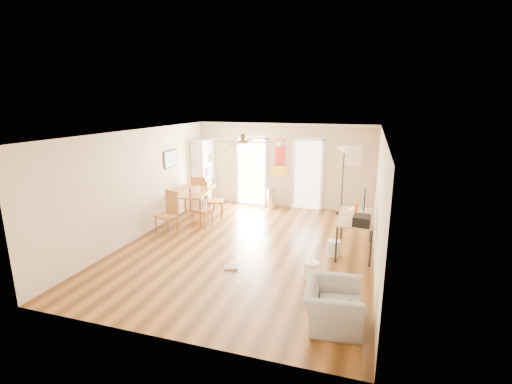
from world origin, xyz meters
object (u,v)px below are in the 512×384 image
(wastebasket_b, at_px, (311,270))
(dining_chair_right_a, at_px, (215,199))
(wastebasket_a, at_px, (334,248))
(dining_chair_near, at_px, (166,213))
(armchair, at_px, (333,305))
(bookshelf, at_px, (204,172))
(dining_chair_far, at_px, (201,194))
(dining_table, at_px, (192,205))
(torchiere_lamp, at_px, (343,181))
(trash_can, at_px, (272,198))
(printer, at_px, (362,221))
(computer_desk, at_px, (355,234))
(dining_chair_right_b, at_px, (202,208))

(wastebasket_b, bearing_deg, dining_chair_right_a, 137.99)
(wastebasket_a, height_order, wastebasket_b, wastebasket_b)
(dining_chair_near, relative_size, armchair, 1.12)
(bookshelf, relative_size, dining_chair_right_a, 1.94)
(armchair, bearing_deg, dining_chair_far, 38.66)
(dining_table, relative_size, dining_chair_far, 1.56)
(torchiere_lamp, bearing_deg, trash_can, 179.80)
(printer, height_order, wastebasket_b, printer)
(printer, relative_size, wastebasket_b, 1.18)
(dining_chair_right_a, xyz_separation_m, trash_can, (1.30, 1.39, -0.23))
(dining_chair_near, xyz_separation_m, wastebasket_b, (3.85, -1.30, -0.37))
(computer_desk, relative_size, armchair, 1.58)
(printer, distance_m, wastebasket_a, 0.94)
(computer_desk, height_order, printer, printer)
(dining_chair_right_a, bearing_deg, computer_desk, -125.91)
(computer_desk, bearing_deg, torchiere_lamp, 100.53)
(trash_can, bearing_deg, torchiere_lamp, -0.20)
(printer, relative_size, armchair, 0.41)
(dining_chair_near, height_order, wastebasket_a, dining_chair_near)
(trash_can, bearing_deg, dining_chair_near, -122.85)
(dining_chair_right_b, bearing_deg, dining_chair_far, 33.92)
(bookshelf, xyz_separation_m, wastebasket_b, (4.14, -4.14, -0.87))
(dining_table, relative_size, dining_chair_right_a, 1.57)
(computer_desk, xyz_separation_m, wastebasket_b, (-0.71, -1.55, -0.24))
(dining_chair_far, height_order, torchiere_lamp, torchiere_lamp)
(printer, distance_m, wastebasket_b, 1.49)
(dining_chair_right_a, height_order, dining_chair_right_b, dining_chair_right_a)
(dining_table, xyz_separation_m, torchiere_lamp, (3.97, 1.73, 0.57))
(dining_chair_right_b, relative_size, printer, 2.74)
(printer, bearing_deg, wastebasket_a, 163.51)
(dining_table, distance_m, wastebasket_b, 4.56)
(dining_chair_near, height_order, armchair, dining_chair_near)
(dining_chair_right_b, height_order, trash_can, dining_chair_right_b)
(dining_chair_right_a, xyz_separation_m, dining_chair_right_b, (0.00, -0.87, -0.00))
(computer_desk, bearing_deg, wastebasket_b, -114.50)
(trash_can, xyz_separation_m, wastebasket_b, (1.92, -4.29, -0.14))
(bookshelf, xyz_separation_m, wastebasket_a, (4.43, -2.94, -0.87))
(dining_chair_near, xyz_separation_m, armchair, (4.38, -2.66, -0.22))
(computer_desk, bearing_deg, printer, -77.27)
(armchair, bearing_deg, dining_chair_right_a, 36.82)
(trash_can, distance_m, torchiere_lamp, 2.23)
(dining_chair_near, bearing_deg, armchair, -11.39)
(dining_chair_right_a, xyz_separation_m, torchiere_lamp, (3.42, 1.38, 0.46))
(computer_desk, bearing_deg, trash_can, 133.78)
(bookshelf, relative_size, wastebasket_a, 6.34)
(bookshelf, relative_size, trash_can, 3.41)
(trash_can, height_order, printer, printer)
(trash_can, distance_m, armchair, 6.15)
(dining_chair_right_b, bearing_deg, dining_chair_near, 146.16)
(bookshelf, bearing_deg, trash_can, 9.87)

